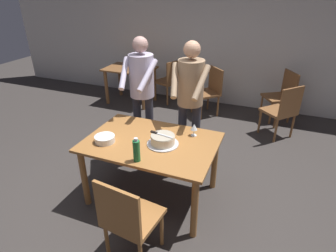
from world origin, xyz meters
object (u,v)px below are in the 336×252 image
object	(u,v)px
background_table	(130,76)
background_chair_1	(282,110)
cake_knife	(157,133)
background_chair_3	(282,94)
plate_stack	(105,139)
wine_glass_near	(194,127)
person_standing_beside	(142,87)
background_chair_2	(209,90)
water_bottle	(137,150)
chair_near_side	(128,217)
main_dining_table	(151,149)
person_cutting_cake	(190,95)
background_chair_0	(170,79)
cake_on_platter	(163,140)

from	to	relation	value
background_table	background_chair_1	bearing A→B (deg)	-9.01
cake_knife	background_chair_3	xyz separation A→B (m)	(1.22, 2.83, -0.37)
cake_knife	plate_stack	bearing A→B (deg)	-160.18
cake_knife	wine_glass_near	bearing A→B (deg)	43.14
person_standing_beside	plate_stack	bearing A→B (deg)	-89.86
background_table	background_chair_2	xyz separation A→B (m)	(1.68, 0.01, -0.09)
wine_glass_near	cake_knife	bearing A→B (deg)	-136.86
water_bottle	chair_near_side	size ratio (longest dim) A/B	0.28
cake_knife	background_chair_3	distance (m)	3.11
water_bottle	background_chair_1	world-z (taller)	water_bottle
main_dining_table	person_cutting_cake	bearing A→B (deg)	73.13
background_chair_0	background_chair_3	xyz separation A→B (m)	(2.21, -0.05, 0.00)
plate_stack	background_table	distance (m)	3.01
main_dining_table	person_cutting_cake	distance (m)	0.85
water_bottle	chair_near_side	xyz separation A→B (m)	(0.14, -0.47, -0.37)
cake_on_platter	background_table	bearing A→B (deg)	125.13
person_cutting_cake	background_table	bearing A→B (deg)	135.32
chair_near_side	background_chair_2	world-z (taller)	same
background_chair_2	background_chair_3	bearing A→B (deg)	11.66
wine_glass_near	plate_stack	bearing A→B (deg)	-150.06
background_chair_2	wine_glass_near	bearing A→B (deg)	-80.46
background_chair_0	cake_knife	bearing A→B (deg)	-71.19
person_standing_beside	background_table	bearing A→B (deg)	123.33
cake_knife	water_bottle	distance (m)	0.39
person_cutting_cake	cake_knife	bearing A→B (deg)	-100.95
water_bottle	cake_knife	bearing A→B (deg)	83.40
cake_knife	person_cutting_cake	bearing A→B (deg)	79.05
background_table	background_chair_0	world-z (taller)	background_chair_0
plate_stack	background_chair_1	bearing A→B (deg)	51.72
main_dining_table	background_table	xyz separation A→B (m)	(-1.66, 2.56, -0.06)
chair_near_side	background_chair_0	size ratio (longest dim) A/B	1.00
wine_glass_near	person_cutting_cake	world-z (taller)	person_cutting_cake
cake_knife	plate_stack	xyz separation A→B (m)	(-0.54, -0.19, -0.08)
background_chair_1	background_chair_3	bearing A→B (deg)	92.93
water_bottle	chair_near_side	distance (m)	0.62
wine_glass_near	background_chair_3	bearing A→B (deg)	70.38
wine_glass_near	background_chair_2	world-z (taller)	background_chair_2
wine_glass_near	background_table	size ratio (longest dim) A/B	0.14
cake_knife	cake_on_platter	bearing A→B (deg)	-10.01
cake_on_platter	water_bottle	distance (m)	0.40
background_table	background_chair_2	size ratio (longest dim) A/B	1.11
background_chair_0	person_standing_beside	bearing A→B (deg)	-78.36
main_dining_table	water_bottle	size ratio (longest dim) A/B	5.72
background_chair_1	background_chair_2	size ratio (longest dim) A/B	1.00
plate_stack	cake_knife	bearing A→B (deg)	19.82
background_chair_2	main_dining_table	bearing A→B (deg)	-90.35
background_chair_0	background_table	bearing A→B (deg)	-157.19
main_dining_table	wine_glass_near	bearing A→B (deg)	36.67
cake_on_platter	background_chair_0	distance (m)	3.10
person_cutting_cake	background_chair_2	size ratio (longest dim) A/B	1.91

